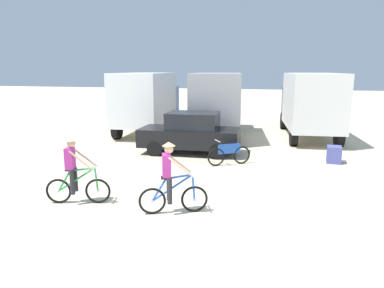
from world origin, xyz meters
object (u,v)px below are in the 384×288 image
box_truck_avon_van (148,99)px  supply_crate (334,154)px  box_truck_grey_hauler (217,101)px  cyclist_cowboy_hat (171,181)px  box_truck_white_box (310,102)px  bicycle_spare (229,155)px  cyclist_orange_shirt (75,173)px  sedan_parked (191,133)px

box_truck_avon_van → supply_crate: (9.41, -4.70, -1.56)m
box_truck_grey_hauler → cyclist_cowboy_hat: 10.95m
box_truck_white_box → box_truck_avon_van: bearing=-176.6°
cyclist_cowboy_hat → bicycle_spare: 5.04m
box_truck_white_box → supply_crate: (0.64, -5.22, -1.56)m
box_truck_grey_hauler → cyclist_orange_shirt: box_truck_grey_hauler is taller
box_truck_grey_hauler → cyclist_cowboy_hat: bearing=-85.6°
cyclist_orange_shirt → cyclist_cowboy_hat: bearing=-0.6°
sedan_parked → cyclist_orange_shirt: bearing=-103.1°
box_truck_grey_hauler → box_truck_white_box: (4.79, 0.65, 0.00)m
sedan_parked → supply_crate: 5.78m
sedan_parked → cyclist_cowboy_hat: cyclist_cowboy_hat is taller
box_truck_avon_van → sedan_parked: (3.67, -4.54, -0.99)m
box_truck_avon_van → box_truck_white_box: 8.79m
sedan_parked → supply_crate: size_ratio=6.69×
box_truck_white_box → box_truck_grey_hauler: bearing=-172.2°
box_truck_avon_van → cyclist_cowboy_hat: box_truck_avon_van is taller
box_truck_grey_hauler → supply_crate: bearing=-40.1°
sedan_parked → box_truck_white_box: bearing=44.7°
bicycle_spare → supply_crate: bicycle_spare is taller
sedan_parked → cyclist_orange_shirt: (-1.50, -6.44, -0.04)m
box_truck_grey_hauler → sedan_parked: 4.52m
cyclist_orange_shirt → supply_crate: cyclist_orange_shirt is taller
cyclist_orange_shirt → sedan_parked: bearing=76.9°
cyclist_cowboy_hat → supply_crate: cyclist_cowboy_hat is taller
box_truck_white_box → cyclist_cowboy_hat: size_ratio=3.81×
box_truck_avon_van → supply_crate: box_truck_avon_van is taller
box_truck_grey_hauler → bicycle_spare: 6.28m
box_truck_white_box → sedan_parked: 7.26m
supply_crate → cyclist_cowboy_hat: bearing=-126.0°
sedan_parked → supply_crate: bearing=-1.6°
box_truck_avon_van → sedan_parked: box_truck_avon_van is taller
box_truck_avon_van → supply_crate: 10.64m
box_truck_avon_van → box_truck_white_box: (8.77, 0.52, 0.00)m
cyclist_cowboy_hat → bicycle_spare: size_ratio=1.22×
box_truck_grey_hauler → supply_crate: (5.42, -4.57, -1.56)m
sedan_parked → cyclist_cowboy_hat: size_ratio=2.34×
cyclist_orange_shirt → cyclist_cowboy_hat: same height
sedan_parked → cyclist_cowboy_hat: (1.17, -6.47, -0.04)m
box_truck_grey_hauler → cyclist_cowboy_hat: size_ratio=3.85×
sedan_parked → box_truck_grey_hauler: bearing=85.8°
supply_crate → sedan_parked: bearing=178.4°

